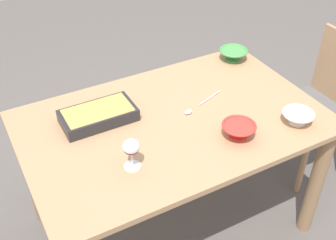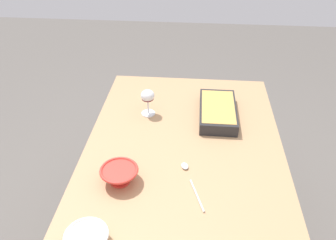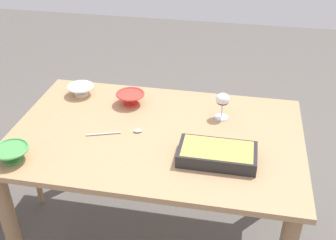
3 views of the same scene
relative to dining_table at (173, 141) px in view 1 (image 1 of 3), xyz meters
The scene contains 9 objects.
ground_plane 0.64m from the dining_table, ahead, with size 8.00×8.00×0.00m, color #5B5651.
dining_table is the anchor object (origin of this frame).
chair 1.10m from the dining_table, ahead, with size 0.41×0.42×0.92m.
wine_glass 0.44m from the dining_table, 146.73° to the right, with size 0.07×0.07×0.15m.
casserole_dish 0.40m from the dining_table, 152.74° to the left, with size 0.36×0.19×0.06m.
mixing_bowl 0.37m from the dining_table, 51.76° to the right, with size 0.16×0.16×0.07m.
small_bowl 0.62m from the dining_table, 30.66° to the right, with size 0.15×0.15×0.06m.
serving_bowl 0.71m from the dining_table, 29.94° to the left, with size 0.17×0.17×0.07m.
serving_spoon 0.21m from the dining_table, 11.81° to the left, with size 0.27×0.11×0.01m.
Camera 1 is at (-0.81, -1.45, 2.04)m, focal length 45.71 mm.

